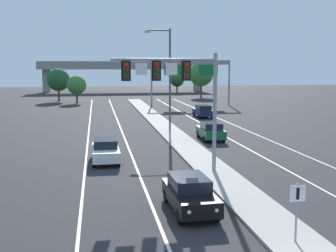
# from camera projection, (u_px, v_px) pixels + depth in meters

# --- Properties ---
(median_island) EXTENTS (2.40, 110.00, 0.15)m
(median_island) POSITION_uv_depth(u_px,v_px,m) (202.00, 160.00, 30.44)
(median_island) COLOR #9E9B93
(median_island) RESTS_ON ground
(lane_stripe_oncoming_center) EXTENTS (0.14, 100.00, 0.01)m
(lane_stripe_oncoming_center) POSITION_uv_depth(u_px,v_px,m) (127.00, 145.00, 36.53)
(lane_stripe_oncoming_center) COLOR silver
(lane_stripe_oncoming_center) RESTS_ON ground
(lane_stripe_receding_center) EXTENTS (0.14, 100.00, 0.01)m
(lane_stripe_receding_center) POSITION_uv_depth(u_px,v_px,m) (235.00, 142.00, 38.05)
(lane_stripe_receding_center) COLOR silver
(lane_stripe_receding_center) RESTS_ON ground
(edge_stripe_left) EXTENTS (0.14, 100.00, 0.01)m
(edge_stripe_left) POSITION_uv_depth(u_px,v_px,m) (87.00, 146.00, 35.99)
(edge_stripe_left) COLOR silver
(edge_stripe_left) RESTS_ON ground
(edge_stripe_right) EXTENTS (0.14, 100.00, 0.01)m
(edge_stripe_right) POSITION_uv_depth(u_px,v_px,m) (271.00, 141.00, 38.58)
(edge_stripe_right) COLOR silver
(edge_stripe_right) RESTS_ON ground
(overhead_signal_mast) EXTENTS (6.38, 0.44, 7.20)m
(overhead_signal_mast) POSITION_uv_depth(u_px,v_px,m) (179.00, 85.00, 25.92)
(overhead_signal_mast) COLOR gray
(overhead_signal_mast) RESTS_ON median_island
(median_sign_post) EXTENTS (0.60, 0.10, 2.20)m
(median_sign_post) POSITION_uv_depth(u_px,v_px,m) (297.00, 204.00, 15.85)
(median_sign_post) COLOR gray
(median_sign_post) RESTS_ON median_island
(street_lamp_median) EXTENTS (2.58, 0.28, 10.00)m
(street_lamp_median) POSITION_uv_depth(u_px,v_px,m) (168.00, 74.00, 42.49)
(street_lamp_median) COLOR #4C4C51
(street_lamp_median) RESTS_ON median_island
(car_oncoming_black) EXTENTS (1.92, 4.51, 1.58)m
(car_oncoming_black) POSITION_uv_depth(u_px,v_px,m) (190.00, 193.00, 19.85)
(car_oncoming_black) COLOR black
(car_oncoming_black) RESTS_ON ground
(car_oncoming_white) EXTENTS (1.86, 4.48, 1.58)m
(car_oncoming_white) POSITION_uv_depth(u_px,v_px,m) (105.00, 150.00, 29.99)
(car_oncoming_white) COLOR silver
(car_oncoming_white) RESTS_ON ground
(car_receding_green) EXTENTS (1.92, 4.51, 1.58)m
(car_receding_green) POSITION_uv_depth(u_px,v_px,m) (211.00, 131.00, 38.97)
(car_receding_green) COLOR #195633
(car_receding_green) RESTS_ON ground
(car_receding_navy) EXTENTS (1.84, 4.48, 1.58)m
(car_receding_navy) POSITION_uv_depth(u_px,v_px,m) (203.00, 111.00, 55.83)
(car_receding_navy) COLOR #141E4C
(car_receding_navy) RESTS_ON ground
(highway_sign_gantry) EXTENTS (13.28, 0.42, 7.50)m
(highway_sign_gantry) POSITION_uv_depth(u_px,v_px,m) (191.00, 68.00, 70.93)
(highway_sign_gantry) COLOR gray
(highway_sign_gantry) RESTS_ON ground
(overpass_bridge) EXTENTS (42.40, 6.40, 7.65)m
(overpass_bridge) POSITION_uv_depth(u_px,v_px,m) (124.00, 69.00, 110.40)
(overpass_bridge) COLOR gray
(overpass_bridge) RESTS_ON ground
(tree_far_right_a) EXTENTS (5.13, 5.13, 7.43)m
(tree_far_right_a) POSITION_uv_depth(u_px,v_px,m) (201.00, 74.00, 90.86)
(tree_far_right_a) COLOR #4C3823
(tree_far_right_a) RESTS_ON ground
(tree_far_left_a) EXTENTS (4.22, 4.22, 6.10)m
(tree_far_left_a) POSITION_uv_depth(u_px,v_px,m) (58.00, 80.00, 80.45)
(tree_far_left_a) COLOR #4C3823
(tree_far_left_a) RESTS_ON ground
(tree_far_left_b) EXTENTS (3.39, 3.39, 4.91)m
(tree_far_left_b) POSITION_uv_depth(u_px,v_px,m) (77.00, 85.00, 76.55)
(tree_far_left_b) COLOR #4C3823
(tree_far_left_b) RESTS_ON ground
(tree_far_right_b) EXTENTS (3.44, 3.44, 4.97)m
(tree_far_right_b) POSITION_uv_depth(u_px,v_px,m) (177.00, 80.00, 104.74)
(tree_far_right_b) COLOR #4C3823
(tree_far_right_b) RESTS_ON ground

